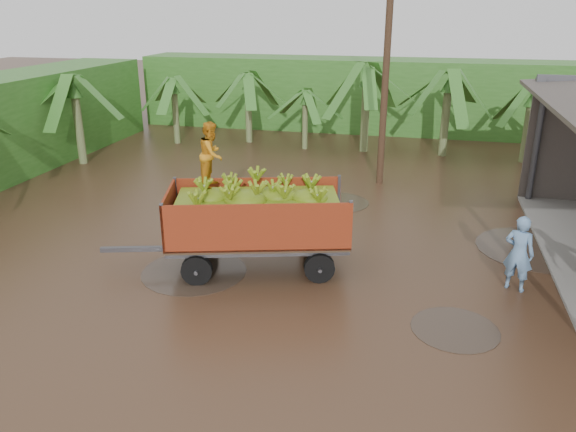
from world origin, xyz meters
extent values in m
plane|color=black|center=(0.00, 0.00, 0.00)|extent=(100.00, 100.00, 0.00)
cube|color=#2D661E|center=(-2.00, 16.00, 1.80)|extent=(22.00, 3.00, 3.60)
cube|color=#47474C|center=(-4.90, -2.08, 0.52)|extent=(1.68, 0.59, 0.11)
imported|color=orange|center=(-3.17, -1.15, 2.78)|extent=(0.61, 0.77, 1.56)
imported|color=#668EBB|center=(4.02, -1.02, 0.89)|extent=(0.77, 0.64, 1.79)
cylinder|color=#47301E|center=(0.30, 6.55, 4.16)|extent=(0.24, 0.24, 8.33)
camera|label=1|loc=(1.68, -13.41, 6.11)|focal=35.00mm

